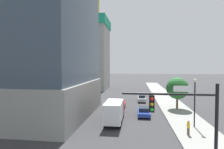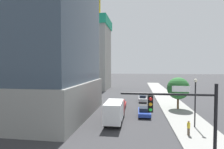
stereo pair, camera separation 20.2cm
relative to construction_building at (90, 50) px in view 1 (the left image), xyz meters
name	(u,v)px [view 1 (the left image)]	position (x,y,z in m)	size (l,w,h in m)	color
sidewalk	(181,116)	(23.39, -33.01, -13.53)	(5.30, 120.00, 0.15)	gray
construction_building	(90,50)	(0.00, 0.00, 0.00)	(12.99, 15.27, 31.16)	#9E9B93
traffic_light_pole	(187,118)	(19.40, -51.02, -8.96)	(5.87, 0.48, 6.63)	black
street_lamp	(195,96)	(23.64, -38.58, -9.46)	(0.44, 0.44, 6.15)	black
street_tree	(177,88)	(23.70, -28.33, -9.71)	(3.99, 3.99, 5.75)	brown
car_red	(120,104)	(13.28, -28.87, -12.87)	(1.78, 4.12, 1.46)	red
car_blue	(144,111)	(17.48, -33.43, -12.93)	(1.92, 4.76, 1.38)	#233D9E
car_silver	(142,98)	(17.48, -21.40, -12.87)	(1.72, 4.69, 1.50)	#B7B7BC
box_truck	(115,110)	(13.28, -37.76, -11.86)	(2.24, 7.10, 3.11)	#B21E1E
pedestrian_yellow_shirt	(188,128)	(22.10, -41.58, -12.63)	(0.34, 0.34, 1.63)	brown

